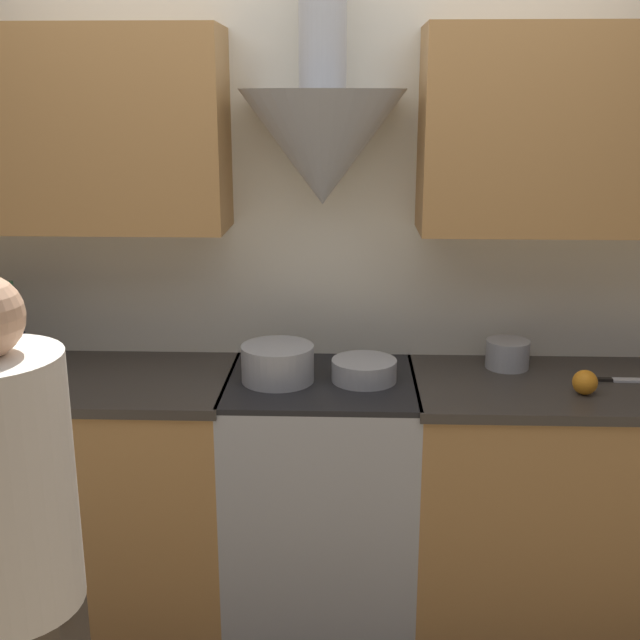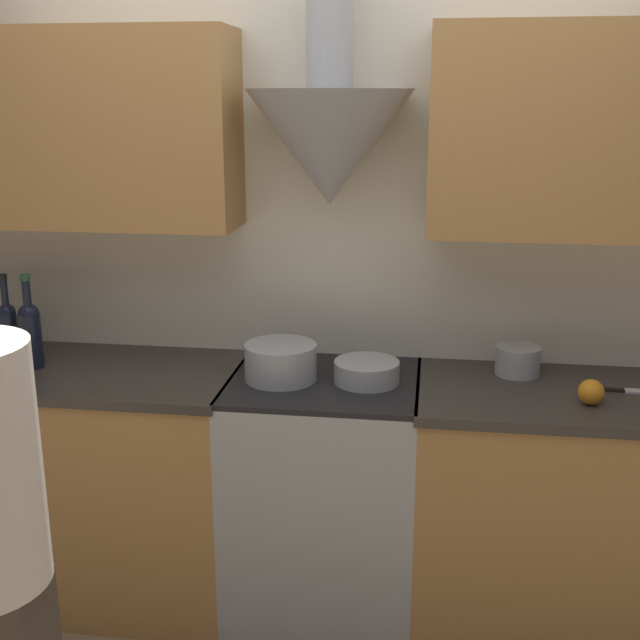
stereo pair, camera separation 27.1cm
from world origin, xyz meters
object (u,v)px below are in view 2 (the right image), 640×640
at_px(orange_fruit, 591,392).
at_px(saucepan, 518,360).
at_px(stove_range, 324,496).
at_px(wine_bottle_4, 30,331).
at_px(wine_bottle_3, 8,330).
at_px(stock_pot, 281,362).
at_px(mixing_bowl, 367,372).

height_order(orange_fruit, saucepan, saucepan).
bearing_deg(stove_range, saucepan, 12.82).
distance_m(wine_bottle_4, saucepan, 1.80).
bearing_deg(saucepan, wine_bottle_3, -175.43).
bearing_deg(wine_bottle_3, wine_bottle_4, -13.37).
bearing_deg(stock_pot, orange_fruit, -5.16).
height_order(mixing_bowl, orange_fruit, orange_fruit).
bearing_deg(wine_bottle_4, orange_fruit, -2.77).
height_order(stock_pot, mixing_bowl, stock_pot).
bearing_deg(mixing_bowl, stock_pot, -177.62).
bearing_deg(stove_range, mixing_bowl, -2.29).
relative_size(stock_pot, orange_fruit, 3.04).
xyz_separation_m(stove_range, saucepan, (0.69, 0.16, 0.52)).
bearing_deg(mixing_bowl, saucepan, 16.92).
relative_size(wine_bottle_3, wine_bottle_4, 0.98).
height_order(wine_bottle_4, mixing_bowl, wine_bottle_4).
relative_size(wine_bottle_3, orange_fruit, 4.09).
bearing_deg(orange_fruit, wine_bottle_3, 176.71).
bearing_deg(orange_fruit, mixing_bowl, 171.78).
relative_size(stove_range, mixing_bowl, 4.02).
bearing_deg(wine_bottle_3, orange_fruit, -3.29).
distance_m(wine_bottle_3, stock_pot, 1.05).
bearing_deg(wine_bottle_3, stock_pot, -1.39).
xyz_separation_m(wine_bottle_3, mixing_bowl, (1.35, -0.01, -0.10)).
distance_m(wine_bottle_3, orange_fruit, 2.11).
relative_size(mixing_bowl, orange_fruit, 2.73).
height_order(stock_pot, orange_fruit, stock_pot).
height_order(stove_range, wine_bottle_4, wine_bottle_4).
bearing_deg(wine_bottle_4, stock_pot, -0.09).
bearing_deg(mixing_bowl, stove_range, 177.71).
xyz_separation_m(wine_bottle_3, saucepan, (1.89, 0.15, -0.08)).
relative_size(stove_range, saucepan, 5.80).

